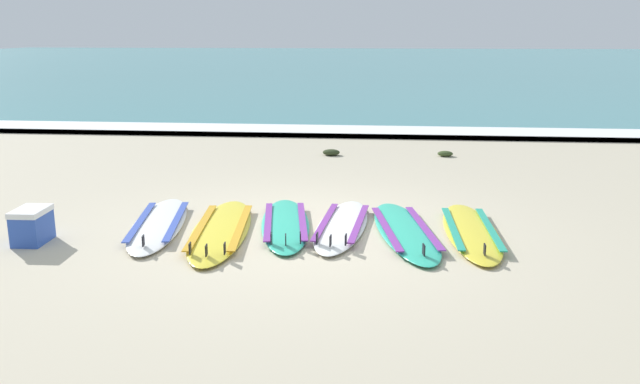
% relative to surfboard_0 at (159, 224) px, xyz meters
% --- Properties ---
extents(ground_plane, '(80.00, 80.00, 0.00)m').
position_rel_surfboard_0_xyz_m(ground_plane, '(1.75, -0.05, -0.04)').
color(ground_plane, '#C1B599').
extents(sea, '(80.00, 60.00, 0.10)m').
position_rel_surfboard_0_xyz_m(sea, '(1.75, 36.55, 0.01)').
color(sea, teal).
rests_on(sea, ground).
extents(wave_foam_strip, '(80.00, 1.19, 0.11)m').
position_rel_surfboard_0_xyz_m(wave_foam_strip, '(1.75, 7.15, 0.02)').
color(wave_foam_strip, white).
rests_on(wave_foam_strip, ground).
extents(surfboard_0, '(0.94, 2.37, 0.18)m').
position_rel_surfboard_0_xyz_m(surfboard_0, '(0.00, 0.00, 0.00)').
color(surfboard_0, white).
rests_on(surfboard_0, ground).
extents(surfboard_1, '(0.87, 2.56, 0.18)m').
position_rel_surfboard_0_xyz_m(surfboard_1, '(0.78, -0.15, 0.00)').
color(surfboard_1, yellow).
rests_on(surfboard_1, ground).
extents(surfboard_2, '(0.88, 2.27, 0.18)m').
position_rel_surfboard_0_xyz_m(surfboard_2, '(1.47, 0.14, 0.00)').
color(surfboard_2, '#2DB793').
rests_on(surfboard_2, ground).
extents(surfboard_3, '(0.71, 2.23, 0.18)m').
position_rel_surfboard_0_xyz_m(surfboard_3, '(2.13, 0.15, 0.00)').
color(surfboard_3, white).
rests_on(surfboard_3, ground).
extents(surfboard_4, '(0.98, 2.44, 0.18)m').
position_rel_surfboard_0_xyz_m(surfboard_4, '(2.86, 0.01, -0.00)').
color(surfboard_4, '#2DB793').
rests_on(surfboard_4, ground).
extents(surfboard_5, '(0.62, 2.31, 0.18)m').
position_rel_surfboard_0_xyz_m(surfboard_5, '(3.60, 0.06, 0.00)').
color(surfboard_5, yellow).
rests_on(surfboard_5, ground).
extents(cooler_box, '(0.33, 0.47, 0.38)m').
position_rel_surfboard_0_xyz_m(cooler_box, '(-1.16, -0.69, 0.16)').
color(cooler_box, '#2D51B2').
rests_on(cooler_box, ground).
extents(seaweed_clump_near_shoreline, '(0.31, 0.25, 0.11)m').
position_rel_surfboard_0_xyz_m(seaweed_clump_near_shoreline, '(1.66, 4.64, 0.02)').
color(seaweed_clump_near_shoreline, '#2D381E').
rests_on(seaweed_clump_near_shoreline, ground).
extents(seaweed_clump_mid_sand, '(0.28, 0.22, 0.10)m').
position_rel_surfboard_0_xyz_m(seaweed_clump_mid_sand, '(3.72, 4.74, 0.01)').
color(seaweed_clump_mid_sand, '#384723').
rests_on(seaweed_clump_mid_sand, ground).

